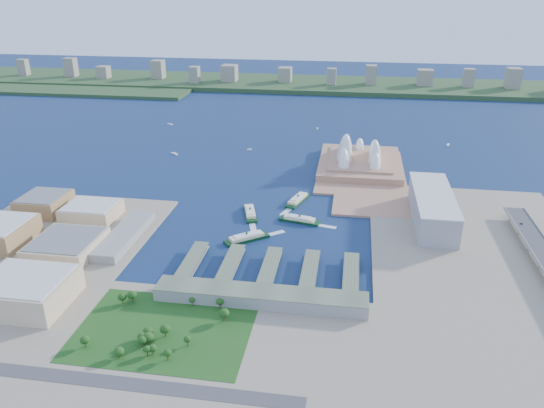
% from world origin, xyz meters
% --- Properties ---
extents(ground, '(3000.00, 3000.00, 0.00)m').
position_xyz_m(ground, '(0.00, 0.00, 0.00)').
color(ground, '#0F1C49').
rests_on(ground, ground).
extents(west_land, '(220.00, 390.00, 3.00)m').
position_xyz_m(west_land, '(-250.00, -105.00, 1.50)').
color(west_land, gray).
rests_on(west_land, ground).
extents(south_land, '(720.00, 180.00, 3.00)m').
position_xyz_m(south_land, '(0.00, -210.00, 1.50)').
color(south_land, gray).
rests_on(south_land, ground).
extents(east_land, '(240.00, 500.00, 3.00)m').
position_xyz_m(east_land, '(240.00, -50.00, 1.50)').
color(east_land, gray).
rests_on(east_land, ground).
extents(peninsula, '(135.00, 220.00, 3.00)m').
position_xyz_m(peninsula, '(107.50, 260.00, 1.50)').
color(peninsula, '#AA795D').
rests_on(peninsula, ground).
extents(far_shore, '(2200.00, 260.00, 12.00)m').
position_xyz_m(far_shore, '(0.00, 980.00, 6.00)').
color(far_shore, '#2D4926').
rests_on(far_shore, ground).
extents(opera_house, '(134.00, 180.00, 58.00)m').
position_xyz_m(opera_house, '(105.00, 280.00, 32.00)').
color(opera_house, white).
rests_on(opera_house, peninsula).
extents(toaster_building, '(45.00, 155.00, 35.00)m').
position_xyz_m(toaster_building, '(195.00, 80.00, 20.50)').
color(toaster_building, gray).
rests_on(toaster_building, east_land).
extents(west_buildings, '(200.00, 280.00, 27.00)m').
position_xyz_m(west_buildings, '(-250.00, -70.00, 16.50)').
color(west_buildings, '#97754B').
rests_on(west_buildings, west_land).
extents(ferry_wharves, '(184.00, 90.00, 9.30)m').
position_xyz_m(ferry_wharves, '(14.00, -75.00, 4.65)').
color(ferry_wharves, '#58624A').
rests_on(ferry_wharves, ground).
extents(terminal_building, '(200.00, 28.00, 12.00)m').
position_xyz_m(terminal_building, '(15.00, -135.00, 9.00)').
color(terminal_building, gray).
rests_on(terminal_building, south_land).
extents(park, '(150.00, 110.00, 16.00)m').
position_xyz_m(park, '(-60.00, -190.00, 11.00)').
color(park, '#194714').
rests_on(park, south_land).
extents(far_skyline, '(1900.00, 140.00, 55.00)m').
position_xyz_m(far_skyline, '(0.00, 960.00, 39.50)').
color(far_skyline, gray).
rests_on(far_skyline, far_shore).
extents(ferry_a, '(28.23, 55.50, 10.18)m').
position_xyz_m(ferry_a, '(-34.86, 67.72, 5.09)').
color(ferry_a, '#0D3517').
rests_on(ferry_a, ground).
extents(ferry_b, '(30.38, 57.43, 10.54)m').
position_xyz_m(ferry_b, '(21.72, 121.06, 5.27)').
color(ferry_b, '#0D3517').
rests_on(ferry_b, ground).
extents(ferry_c, '(51.86, 44.97, 10.39)m').
position_xyz_m(ferry_c, '(-24.59, -4.89, 5.20)').
color(ferry_c, '#0D3517').
rests_on(ferry_c, ground).
extents(ferry_d, '(53.55, 24.48, 9.82)m').
position_xyz_m(ferry_d, '(31.11, 55.98, 4.91)').
color(ferry_d, '#0D3517').
rests_on(ferry_d, ground).
extents(boat_a, '(15.24, 12.39, 3.06)m').
position_xyz_m(boat_a, '(-216.45, 302.00, 1.53)').
color(boat_a, white).
rests_on(boat_a, ground).
extents(boat_b, '(9.55, 4.63, 2.47)m').
position_xyz_m(boat_b, '(-91.13, 346.77, 1.24)').
color(boat_b, white).
rests_on(boat_b, ground).
extents(boat_c, '(8.21, 13.24, 2.87)m').
position_xyz_m(boat_c, '(265.98, 433.15, 1.44)').
color(boat_c, white).
rests_on(boat_c, ground).
extents(boat_d, '(13.73, 8.40, 2.32)m').
position_xyz_m(boat_d, '(-292.26, 499.06, 1.16)').
color(boat_d, white).
rests_on(boat_d, ground).
extents(boat_e, '(5.17, 11.23, 2.65)m').
position_xyz_m(boat_e, '(18.25, 512.17, 1.33)').
color(boat_e, white).
rests_on(boat_e, ground).
extents(car_c, '(1.91, 4.70, 1.37)m').
position_xyz_m(car_c, '(296.00, 59.51, 15.53)').
color(car_c, slate).
rests_on(car_c, expressway).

